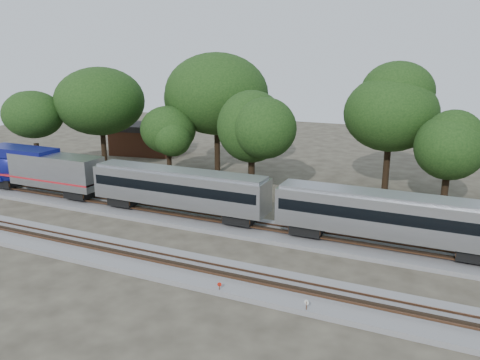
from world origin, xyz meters
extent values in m
plane|color=#383328|center=(0.00, 0.00, 0.00)|extent=(160.00, 160.00, 0.00)
cube|color=slate|center=(0.00, 6.00, 0.20)|extent=(160.00, 5.00, 0.40)
cube|color=brown|center=(0.00, 5.28, 0.66)|extent=(160.00, 0.08, 0.15)
cube|color=brown|center=(0.00, 6.72, 0.66)|extent=(160.00, 0.08, 0.15)
cube|color=slate|center=(0.00, -4.00, 0.20)|extent=(160.00, 5.00, 0.40)
cube|color=brown|center=(0.00, -4.72, 0.66)|extent=(160.00, 0.08, 0.15)
cube|color=brown|center=(0.00, -3.28, 0.66)|extent=(160.00, 0.08, 0.15)
cube|color=#B2B4BA|center=(-23.72, 6.00, 3.48)|extent=(11.45, 3.24, 3.56)
ellipsoid|color=navy|center=(-31.92, 6.00, 3.21)|extent=(5.83, 3.37, 4.97)
cube|color=navy|center=(-29.01, 6.00, 5.16)|extent=(9.18, 3.17, 1.08)
cube|color=black|center=(-31.38, 6.00, 4.29)|extent=(0.48, 2.48, 1.41)
cube|color=#B11B23|center=(-25.01, 6.00, 2.57)|extent=(14.04, 3.28, 0.19)
cube|color=black|center=(-31.76, 6.00, 1.22)|extent=(2.81, 2.38, 0.97)
cube|color=black|center=(-20.42, 6.00, 1.22)|extent=(2.81, 2.38, 0.97)
cube|color=#B2B4BA|center=(-7.48, 6.00, 3.32)|extent=(18.79, 3.24, 3.24)
cube|color=black|center=(-7.48, 6.00, 3.65)|extent=(18.14, 3.29, 0.97)
cube|color=gray|center=(-7.48, 6.00, 5.00)|extent=(18.36, 2.59, 0.38)
cube|color=black|center=(-14.28, 6.00, 1.22)|extent=(2.81, 2.38, 0.97)
cube|color=black|center=(-0.67, 6.00, 1.22)|extent=(2.81, 2.38, 0.97)
cube|color=#B2B4BA|center=(12.76, 6.00, 3.32)|extent=(18.79, 3.24, 3.24)
cube|color=black|center=(12.76, 6.00, 3.65)|extent=(18.14, 3.29, 0.97)
cube|color=gray|center=(12.76, 6.00, 5.00)|extent=(18.36, 2.59, 0.38)
cube|color=black|center=(5.96, 6.00, 1.22)|extent=(2.81, 2.38, 0.97)
cube|color=black|center=(19.56, 6.00, 1.22)|extent=(2.81, 2.38, 0.97)
cylinder|color=#512D19|center=(3.23, -6.26, 0.42)|extent=(0.06, 0.06, 0.85)
cylinder|color=red|center=(3.23, -6.26, 0.80)|extent=(0.29, 0.14, 0.30)
cylinder|color=#512D19|center=(9.50, -6.32, 0.49)|extent=(0.06, 0.06, 0.97)
cylinder|color=silver|center=(9.50, -6.32, 0.92)|extent=(0.34, 0.15, 0.35)
cube|color=#512D19|center=(6.12, -6.00, 0.15)|extent=(0.53, 0.35, 0.30)
cube|color=brown|center=(-29.92, 31.97, 2.02)|extent=(11.11, 8.61, 4.04)
cube|color=black|center=(-29.92, 31.97, 4.50)|extent=(11.34, 8.84, 0.91)
cylinder|color=black|center=(-34.33, 13.12, 2.28)|extent=(0.70, 0.70, 4.56)
ellipsoid|color=black|center=(-34.33, 13.12, 8.47)|extent=(8.60, 8.60, 7.31)
cylinder|color=black|center=(-27.61, 18.76, 2.69)|extent=(0.70, 0.70, 5.39)
ellipsoid|color=black|center=(-27.61, 18.76, 10.01)|extent=(10.16, 10.16, 8.64)
cylinder|color=black|center=(-16.79, 18.78, 1.81)|extent=(0.70, 0.70, 3.62)
ellipsoid|color=black|center=(-16.79, 18.78, 6.72)|extent=(6.83, 6.83, 5.80)
cylinder|color=black|center=(-12.67, 24.73, 2.98)|extent=(0.70, 0.70, 5.95)
ellipsoid|color=black|center=(-12.67, 24.73, 11.05)|extent=(11.22, 11.22, 9.54)
cylinder|color=black|center=(-4.45, 17.60, 2.18)|extent=(0.70, 0.70, 4.36)
ellipsoid|color=black|center=(-4.45, 17.60, 8.09)|extent=(8.21, 8.21, 6.98)
cylinder|color=black|center=(10.22, 24.69, 2.58)|extent=(0.70, 0.70, 5.16)
ellipsoid|color=black|center=(10.22, 24.69, 9.59)|extent=(9.74, 9.74, 8.28)
cylinder|color=black|center=(16.90, 19.74, 1.89)|extent=(0.70, 0.70, 3.77)
ellipsoid|color=black|center=(16.90, 19.74, 7.01)|extent=(7.12, 7.12, 6.05)
camera|label=1|loc=(16.64, -32.51, 16.25)|focal=35.00mm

